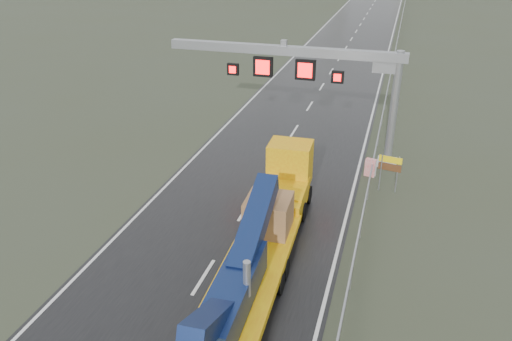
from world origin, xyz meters
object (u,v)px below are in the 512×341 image
(sign_gantry, at_px, (317,72))
(striped_barrier, at_px, (370,168))
(heavy_haul_truck, at_px, (263,233))
(exit_sign_pair, at_px, (390,167))

(sign_gantry, distance_m, striped_barrier, 6.68)
(heavy_haul_truck, height_order, striped_barrier, heavy_haul_truck)
(sign_gantry, relative_size, exit_sign_pair, 6.80)
(striped_barrier, bearing_deg, heavy_haul_truck, -97.71)
(exit_sign_pair, distance_m, striped_barrier, 2.28)
(exit_sign_pair, relative_size, striped_barrier, 2.02)
(sign_gantry, distance_m, heavy_haul_truck, 12.92)
(sign_gantry, relative_size, striped_barrier, 13.70)
(sign_gantry, distance_m, exit_sign_pair, 7.43)
(exit_sign_pair, bearing_deg, sign_gantry, 153.69)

